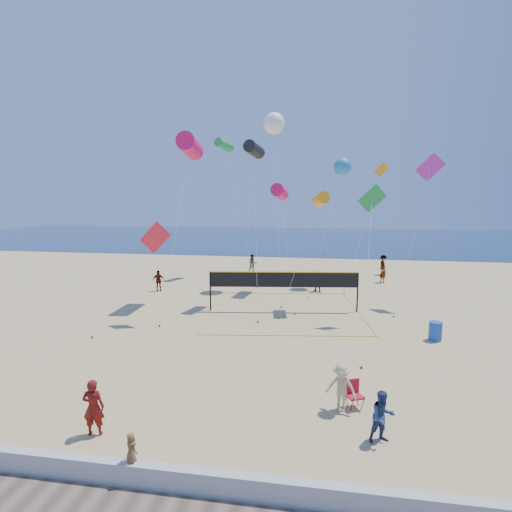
# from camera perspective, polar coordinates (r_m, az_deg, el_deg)

# --- Properties ---
(ground) EXTENTS (120.00, 120.00, 0.00)m
(ground) POSITION_cam_1_polar(r_m,az_deg,el_deg) (14.10, -6.52, -22.70)
(ground) COLOR tan
(ground) RESTS_ON ground
(ocean) EXTENTS (140.00, 50.00, 0.03)m
(ocean) POSITION_cam_1_polar(r_m,az_deg,el_deg) (74.05, 6.57, 2.59)
(ocean) COLOR #102B4D
(ocean) RESTS_ON ground
(seawall) EXTENTS (32.00, 0.30, 0.60)m
(seawall) POSITION_cam_1_polar(r_m,az_deg,el_deg) (11.57, -11.13, -28.77)
(seawall) COLOR beige
(seawall) RESTS_ON ground
(woman) EXTENTS (0.72, 0.55, 1.79)m
(woman) POSITION_cam_1_polar(r_m,az_deg,el_deg) (13.99, -22.21, -19.38)
(woman) COLOR #63110D
(woman) RESTS_ON ground
(toddler) EXTENTS (0.44, 0.39, 0.75)m
(toddler) POSITION_cam_1_polar(r_m,az_deg,el_deg) (11.66, -17.41, -24.65)
(toddler) COLOR brown
(toddler) RESTS_ON seawall
(bystander_a) EXTENTS (0.94, 0.84, 1.60)m
(bystander_a) POSITION_cam_1_polar(r_m,az_deg,el_deg) (13.34, 17.63, -21.05)
(bystander_a) COLOR navy
(bystander_a) RESTS_ON ground
(bystander_b) EXTENTS (1.23, 0.96, 1.67)m
(bystander_b) POSITION_cam_1_polar(r_m,az_deg,el_deg) (14.64, 12.08, -17.88)
(bystander_b) COLOR tan
(bystander_b) RESTS_ON ground
(far_person_0) EXTENTS (1.04, 0.78, 1.65)m
(far_person_0) POSITION_cam_1_polar(r_m,az_deg,el_deg) (32.35, -13.79, -3.44)
(far_person_0) COLOR gray
(far_person_0) RESTS_ON ground
(far_person_1) EXTENTS (1.54, 0.99, 1.59)m
(far_person_1) POSITION_cam_1_polar(r_m,az_deg,el_deg) (31.63, 8.76, -3.61)
(far_person_1) COLOR gray
(far_person_1) RESTS_ON ground
(far_person_2) EXTENTS (0.75, 0.78, 1.80)m
(far_person_2) POSITION_cam_1_polar(r_m,az_deg,el_deg) (36.24, 17.65, -2.22)
(far_person_2) COLOR gray
(far_person_2) RESTS_ON ground
(far_person_3) EXTENTS (1.07, 0.94, 1.83)m
(far_person_3) POSITION_cam_1_polar(r_m,az_deg,el_deg) (38.84, -0.48, -1.13)
(far_person_3) COLOR gray
(far_person_3) RESTS_ON ground
(far_person_4) EXTENTS (1.09, 1.39, 1.89)m
(far_person_4) POSITION_cam_1_polar(r_m,az_deg,el_deg) (39.94, 17.71, -1.22)
(far_person_4) COLOR gray
(far_person_4) RESTS_ON ground
(camp_chair) EXTENTS (0.67, 0.77, 1.07)m
(camp_chair) POSITION_cam_1_polar(r_m,az_deg,el_deg) (15.09, 13.78, -18.35)
(camp_chair) COLOR #B41425
(camp_chair) RESTS_ON ground
(trash_barrel) EXTENTS (0.85, 0.85, 0.97)m
(trash_barrel) POSITION_cam_1_polar(r_m,az_deg,el_deg) (22.78, 24.25, -9.75)
(trash_barrel) COLOR #1B47B4
(trash_barrel) RESTS_ON ground
(volleyball_net) EXTENTS (10.84, 10.71, 2.59)m
(volleyball_net) POSITION_cam_1_polar(r_m,az_deg,el_deg) (25.73, 3.97, -4.01)
(volleyball_net) COLOR black
(volleyball_net) RESTS_ON ground
(kite_0) EXTENTS (1.50, 7.45, 11.53)m
(kite_0) POSITION_cam_1_polar(r_m,az_deg,el_deg) (28.21, -9.40, 15.21)
(kite_0) COLOR #DF1258
(kite_0) RESTS_ON ground
(kite_1) EXTENTS (1.66, 5.88, 11.03)m
(kite_1) POSITION_cam_1_polar(r_m,az_deg,el_deg) (27.61, -0.26, 14.95)
(kite_1) COLOR black
(kite_1) RESTS_ON ground
(kite_2) EXTENTS (2.97, 3.93, 7.69)m
(kite_2) POSITION_cam_1_polar(r_m,az_deg,el_deg) (26.18, 9.24, 7.98)
(kite_2) COLOR orange
(kite_2) RESTS_ON ground
(kite_3) EXTENTS (3.28, 3.50, 5.97)m
(kite_3) POSITION_cam_1_polar(r_m,az_deg,el_deg) (23.69, -14.46, 2.17)
(kite_3) COLOR #F82133
(kite_3) RESTS_ON ground
(kite_4) EXTENTS (1.89, 7.36, 8.07)m
(kite_4) POSITION_cam_1_polar(r_m,az_deg,el_deg) (23.65, 16.20, 6.96)
(kite_4) COLOR green
(kite_4) RESTS_ON ground
(kite_5) EXTENTS (3.43, 4.13, 10.22)m
(kite_5) POSITION_cam_1_polar(r_m,az_deg,el_deg) (29.18, 23.47, 10.80)
(kite_5) COLOR #BD25AE
(kite_5) RESTS_ON ground
(kite_6) EXTENTS (2.51, 7.97, 13.97)m
(kite_6) POSITION_cam_1_polar(r_m,az_deg,el_deg) (33.39, 2.60, 18.38)
(kite_6) COLOR white
(kite_6) RESTS_ON ground
(kite_7) EXTENTS (3.20, 6.04, 10.52)m
(kite_7) POSITION_cam_1_polar(r_m,az_deg,el_deg) (34.08, 12.25, 12.38)
(kite_7) COLOR #2581BD
(kite_7) RESTS_ON ground
(kite_8) EXTENTS (4.66, 6.55, 12.66)m
(kite_8) POSITION_cam_1_polar(r_m,az_deg,el_deg) (38.05, -4.56, 15.53)
(kite_8) COLOR green
(kite_8) RESTS_ON ground
(kite_9) EXTENTS (4.11, 7.80, 10.46)m
(kite_9) POSITION_cam_1_polar(r_m,az_deg,el_deg) (37.86, 17.07, 10.38)
(kite_9) COLOR orange
(kite_9) RESTS_ON ground
(kite_10) EXTENTS (2.35, 7.93, 8.38)m
(kite_10) POSITION_cam_1_polar(r_m,az_deg,el_deg) (31.13, 3.41, 9.11)
(kite_10) COLOR #DF1258
(kite_10) RESTS_ON ground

